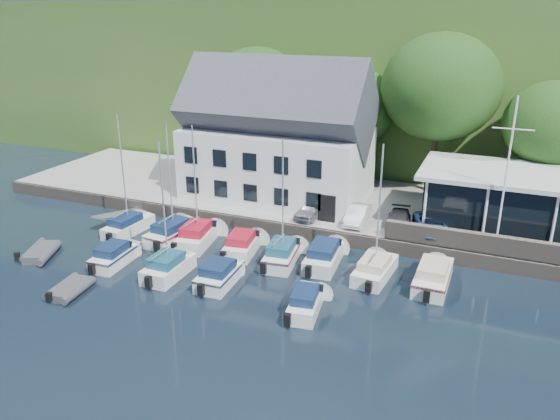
# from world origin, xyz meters

# --- Properties ---
(ground) EXTENTS (180.00, 180.00, 0.00)m
(ground) POSITION_xyz_m (0.00, 0.00, 0.00)
(ground) COLOR black
(ground) RESTS_ON ground
(quay) EXTENTS (60.00, 13.00, 1.00)m
(quay) POSITION_xyz_m (0.00, 17.50, 0.50)
(quay) COLOR #989893
(quay) RESTS_ON ground
(quay_face) EXTENTS (60.00, 0.30, 1.00)m
(quay_face) POSITION_xyz_m (0.00, 11.00, 0.50)
(quay_face) COLOR #60564D
(quay_face) RESTS_ON ground
(hillside) EXTENTS (160.00, 75.00, 16.00)m
(hillside) POSITION_xyz_m (0.00, 62.00, 8.00)
(hillside) COLOR #2F541F
(hillside) RESTS_ON ground
(field_patch) EXTENTS (50.00, 30.00, 0.30)m
(field_patch) POSITION_xyz_m (8.00, 70.00, 16.15)
(field_patch) COLOR #566532
(field_patch) RESTS_ON hillside
(harbor_building) EXTENTS (14.40, 8.20, 8.70)m
(harbor_building) POSITION_xyz_m (-7.00, 16.50, 5.35)
(harbor_building) COLOR silver
(harbor_building) RESTS_ON quay
(club_pavilion) EXTENTS (13.20, 7.20, 4.10)m
(club_pavilion) POSITION_xyz_m (11.00, 16.00, 3.05)
(club_pavilion) COLOR black
(club_pavilion) RESTS_ON quay
(seawall) EXTENTS (18.00, 0.50, 1.20)m
(seawall) POSITION_xyz_m (12.00, 11.40, 1.60)
(seawall) COLOR #60564D
(seawall) RESTS_ON quay
(gangway) EXTENTS (1.20, 6.00, 1.40)m
(gangway) POSITION_xyz_m (-16.50, 9.00, 0.00)
(gangway) COLOR silver
(gangway) RESTS_ON ground
(car_silver) EXTENTS (1.81, 3.75, 1.24)m
(car_silver) POSITION_xyz_m (-2.82, 12.95, 1.62)
(car_silver) COLOR #A3A3A7
(car_silver) RESTS_ON quay
(car_white) EXTENTS (1.41, 3.76, 1.23)m
(car_white) POSITION_xyz_m (0.59, 13.18, 1.61)
(car_white) COLOR silver
(car_white) RESTS_ON quay
(car_dgrey) EXTENTS (1.97, 4.01, 1.12)m
(car_dgrey) POSITION_xyz_m (3.48, 13.24, 1.56)
(car_dgrey) COLOR #323338
(car_dgrey) RESTS_ON quay
(car_blue) EXTENTS (2.66, 4.07, 1.30)m
(car_blue) POSITION_xyz_m (5.74, 13.21, 1.65)
(car_blue) COLOR #305594
(car_blue) RESTS_ON quay
(flagpole) EXTENTS (2.33, 0.20, 9.69)m
(flagpole) POSITION_xyz_m (9.88, 11.93, 5.85)
(flagpole) COLOR silver
(flagpole) RESTS_ON quay
(tree_1) EXTENTS (8.27, 8.27, 11.30)m
(tree_1) POSITION_xyz_m (-11.04, 21.56, 6.65)
(tree_1) COLOR #123811
(tree_1) RESTS_ON quay
(tree_2) EXTENTS (7.15, 7.15, 9.77)m
(tree_2) POSITION_xyz_m (-2.59, 22.66, 5.88)
(tree_2) COLOR #123811
(tree_2) RESTS_ON quay
(tree_3) EXTENTS (9.32, 9.32, 12.74)m
(tree_3) POSITION_xyz_m (4.37, 22.38, 7.37)
(tree_3) COLOR #123811
(tree_3) RESTS_ON quay
(tree_4) EXTENTS (7.02, 7.02, 9.60)m
(tree_4) POSITION_xyz_m (12.60, 21.38, 5.80)
(tree_4) COLOR #123811
(tree_4) RESTS_ON quay
(boat_r1_0) EXTENTS (2.14, 6.22, 8.41)m
(boat_r1_0) POSITION_xyz_m (-14.87, 7.32, 4.21)
(boat_r1_0) COLOR silver
(boat_r1_0) RESTS_ON ground
(boat_r1_1) EXTENTS (2.78, 6.74, 9.22)m
(boat_r1_1) POSITION_xyz_m (-11.10, 7.43, 4.61)
(boat_r1_1) COLOR silver
(boat_r1_1) RESTS_ON ground
(boat_r1_2) EXTENTS (3.00, 6.59, 9.31)m
(boat_r1_2) POSITION_xyz_m (-9.19, 7.56, 4.65)
(boat_r1_2) COLOR silver
(boat_r1_2) RESTS_ON ground
(boat_r1_3) EXTENTS (2.75, 5.78, 1.41)m
(boat_r1_3) POSITION_xyz_m (-5.71, 7.46, 0.71)
(boat_r1_3) COLOR silver
(boat_r1_3) RESTS_ON ground
(boat_r1_4) EXTENTS (2.69, 6.23, 9.11)m
(boat_r1_4) POSITION_xyz_m (-2.65, 7.07, 4.55)
(boat_r1_4) COLOR silver
(boat_r1_4) RESTS_ON ground
(boat_r1_5) EXTENTS (2.51, 6.66, 1.49)m
(boat_r1_5) POSITION_xyz_m (-0.10, 7.89, 0.75)
(boat_r1_5) COLOR silver
(boat_r1_5) RESTS_ON ground
(boat_r1_6) EXTENTS (2.40, 6.13, 8.30)m
(boat_r1_6) POSITION_xyz_m (3.30, 7.32, 4.15)
(boat_r1_6) COLOR silver
(boat_r1_6) RESTS_ON ground
(boat_r1_7) EXTENTS (2.04, 6.60, 1.53)m
(boat_r1_7) POSITION_xyz_m (6.70, 7.61, 0.77)
(boat_r1_7) COLOR silver
(boat_r1_7) RESTS_ON ground
(boat_r2_0) EXTENTS (2.10, 5.41, 1.39)m
(boat_r2_0) POSITION_xyz_m (-12.46, 2.76, 0.69)
(boat_r2_0) COLOR silver
(boat_r2_0) RESTS_ON ground
(boat_r2_1) EXTENTS (2.00, 5.34, 9.07)m
(boat_r2_1) POSITION_xyz_m (-8.34, 2.61, 4.53)
(boat_r2_1) COLOR silver
(boat_r2_1) RESTS_ON ground
(boat_r2_2) EXTENTS (2.21, 5.21, 1.42)m
(boat_r2_2) POSITION_xyz_m (-5.00, 2.95, 0.71)
(boat_r2_2) COLOR silver
(boat_r2_2) RESTS_ON ground
(boat_r2_3) EXTENTS (2.32, 5.39, 1.35)m
(boat_r2_3) POSITION_xyz_m (0.79, 2.01, 0.68)
(boat_r2_3) COLOR silver
(boat_r2_3) RESTS_ON ground
(dinghy_0) EXTENTS (3.05, 3.76, 0.76)m
(dinghy_0) POSITION_xyz_m (-17.69, 1.79, 0.38)
(dinghy_0) COLOR #3A3A40
(dinghy_0) RESTS_ON ground
(dinghy_1) EXTENTS (2.14, 3.19, 0.70)m
(dinghy_1) POSITION_xyz_m (-12.38, -1.37, 0.35)
(dinghy_1) COLOR #3A3A40
(dinghy_1) RESTS_ON ground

